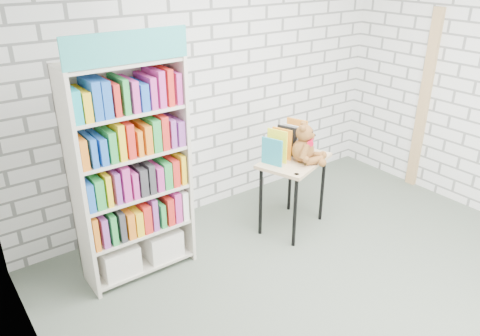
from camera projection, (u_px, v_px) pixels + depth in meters
ground at (347, 293)px, 3.96m from camera, size 4.50×4.50×0.00m
room_shell at (372, 87)px, 3.22m from camera, size 4.52×4.02×2.81m
bookshelf at (131, 172)px, 3.87m from camera, size 0.95×0.37×2.13m
display_table at (294, 169)px, 4.66m from camera, size 0.84×0.70×0.77m
table_books at (285, 143)px, 4.61m from camera, size 0.54×0.37×0.30m
teddy_bear at (306, 146)px, 4.50m from camera, size 0.38×0.38×0.39m
door_trim at (424, 102)px, 5.42m from camera, size 0.05×0.12×2.10m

